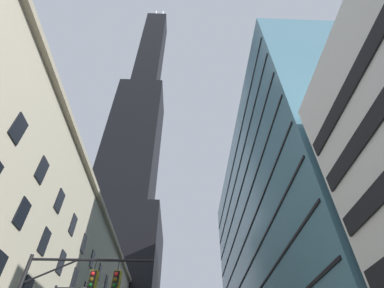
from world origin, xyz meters
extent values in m
cube|color=#9E937A|center=(-10.75, 29.34, 23.75)|extent=(0.70, 70.68, 0.60)
cube|color=black|center=(-10.95, 8.00, 12.40)|extent=(0.14, 1.40, 2.20)
cube|color=black|center=(-10.95, 13.00, 12.40)|extent=(0.14, 1.40, 2.20)
cube|color=black|center=(-10.95, 18.00, 12.40)|extent=(0.14, 1.40, 2.20)
cube|color=black|center=(-10.95, 23.00, 12.40)|extent=(0.14, 1.40, 2.20)
cube|color=black|center=(-10.95, 3.00, 16.60)|extent=(0.14, 1.40, 2.20)
cube|color=black|center=(-10.95, 8.00, 16.60)|extent=(0.14, 1.40, 2.20)
cube|color=black|center=(-10.95, 13.00, 16.60)|extent=(0.14, 1.40, 2.20)
cube|color=black|center=(-10.95, 18.00, 16.60)|extent=(0.14, 1.40, 2.20)
cube|color=black|center=(-10.95, 23.00, 16.60)|extent=(0.14, 1.40, 2.20)
cube|color=black|center=(-10.95, 28.00, 16.60)|extent=(0.14, 1.40, 2.20)
cube|color=black|center=(-10.95, 33.00, 16.60)|extent=(0.14, 1.40, 2.20)
cube|color=black|center=(-10.95, 38.00, 16.60)|extent=(0.14, 1.40, 2.20)
cube|color=black|center=(-19.64, 74.17, 80.29)|extent=(19.76, 19.76, 67.61)
cube|color=black|center=(-19.64, 74.17, 156.35)|extent=(12.70, 12.70, 84.51)
cylinder|color=silver|center=(-22.18, 74.17, 208.15)|extent=(1.20, 1.20, 19.09)
cylinder|color=silver|center=(-17.10, 74.17, 208.15)|extent=(1.20, 1.20, 19.09)
cube|color=black|center=(10.95, -2.36, 12.00)|extent=(0.16, 10.49, 1.10)
cube|color=black|center=(10.95, -2.36, 15.00)|extent=(0.16, 10.49, 1.10)
cube|color=teal|center=(20.44, 30.78, 20.44)|extent=(18.87, 53.19, 40.88)
cube|color=black|center=(10.96, 30.78, 16.00)|extent=(0.12, 52.19, 0.24)
cube|color=black|center=(10.96, 30.78, 20.00)|extent=(0.12, 52.19, 0.24)
cube|color=black|center=(10.96, 30.78, 24.00)|extent=(0.12, 52.19, 0.24)
cube|color=black|center=(10.96, 30.78, 28.00)|extent=(0.12, 52.19, 0.24)
cube|color=black|center=(10.96, 30.78, 32.00)|extent=(0.12, 52.19, 0.24)
cube|color=black|center=(10.96, 30.78, 36.00)|extent=(0.12, 52.19, 0.24)
cylinder|color=black|center=(-3.45, 3.96, 7.36)|extent=(6.75, 0.14, 0.14)
cylinder|color=black|center=(-5.48, 3.96, 6.76)|extent=(2.78, 0.10, 1.41)
cylinder|color=black|center=(-3.23, 3.96, 7.06)|extent=(0.04, 0.04, 0.60)
cube|color=black|center=(-3.23, 3.96, 6.31)|extent=(0.30, 0.30, 0.90)
cube|color=olive|center=(-3.23, 4.13, 6.31)|extent=(0.40, 0.40, 1.04)
sphere|color=red|center=(-3.23, 3.80, 6.59)|extent=(0.20, 0.20, 0.20)
sphere|color=#4B3A08|center=(-3.23, 3.80, 6.31)|extent=(0.20, 0.20, 0.20)
sphere|color=#083D10|center=(-3.23, 3.80, 6.03)|extent=(0.20, 0.20, 0.20)
cylinder|color=black|center=(-1.99, 3.96, 7.06)|extent=(0.04, 0.04, 0.60)
cube|color=black|center=(-1.99, 3.96, 6.31)|extent=(0.30, 0.30, 0.90)
cube|color=olive|center=(-1.99, 4.13, 6.31)|extent=(0.40, 0.40, 1.04)
sphere|color=red|center=(-1.99, 3.80, 6.59)|extent=(0.20, 0.20, 0.20)
sphere|color=#4B3A08|center=(-1.99, 3.80, 6.31)|extent=(0.20, 0.20, 0.20)
sphere|color=#083D10|center=(-1.99, 3.80, 6.03)|extent=(0.20, 0.20, 0.20)
cylinder|color=#47474C|center=(-6.91, 11.29, 8.04)|extent=(2.14, 0.10, 0.10)
camera|label=1|loc=(1.47, -11.94, 1.34)|focal=26.45mm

